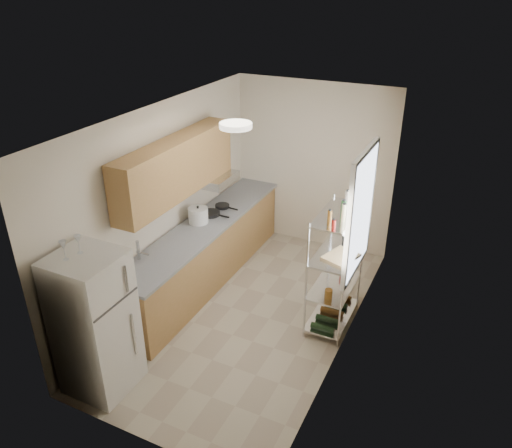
{
  "coord_description": "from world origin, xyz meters",
  "views": [
    {
      "loc": [
        2.36,
        -4.72,
        3.97
      ],
      "look_at": [
        -0.03,
        0.25,
        1.18
      ],
      "focal_mm": 35.0,
      "sensor_mm": 36.0,
      "label": 1
    }
  ],
  "objects": [
    {
      "name": "upper_cabinets",
      "position": [
        -1.05,
        0.1,
        1.81
      ],
      "size": [
        0.33,
        2.2,
        0.72
      ],
      "primitive_type": "cube",
      "color": "#AC7B49",
      "rests_on": "room"
    },
    {
      "name": "frying_pan_large",
      "position": [
        -0.98,
        0.73,
        0.92
      ],
      "size": [
        0.27,
        0.27,
        0.05
      ],
      "primitive_type": "cylinder",
      "rotation": [
        0.0,
        0.0,
        -0.02
      ],
      "color": "black",
      "rests_on": "counter_run"
    },
    {
      "name": "wine_glass_b",
      "position": [
        -0.97,
        -1.89,
        1.68
      ],
      "size": [
        0.07,
        0.07,
        0.2
      ],
      "primitive_type": null,
      "color": "silver",
      "rests_on": "refrigerator"
    },
    {
      "name": "cutting_board",
      "position": [
        1.08,
        0.2,
        1.02
      ],
      "size": [
        0.42,
        0.47,
        0.03
      ],
      "primitive_type": "cube",
      "rotation": [
        0.0,
        0.0,
        -0.33
      ],
      "color": "tan",
      "rests_on": "bakers_rack"
    },
    {
      "name": "ceiling_dome",
      "position": [
        0.0,
        -0.3,
        2.57
      ],
      "size": [
        0.34,
        0.34,
        0.05
      ],
      "primitive_type": "cylinder",
      "color": "white",
      "rests_on": "room"
    },
    {
      "name": "wine_glass_a",
      "position": [
        -0.94,
        -1.73,
        1.67
      ],
      "size": [
        0.07,
        0.07,
        0.19
      ],
      "primitive_type": null,
      "color": "silver",
      "rests_on": "refrigerator"
    },
    {
      "name": "rice_cooker",
      "position": [
        -1.01,
        0.45,
        1.01
      ],
      "size": [
        0.27,
        0.27,
        0.22
      ],
      "primitive_type": "cylinder",
      "color": "silver",
      "rests_on": "counter_run"
    },
    {
      "name": "storage_bag",
      "position": [
        1.03,
        0.63,
        0.64
      ],
      "size": [
        0.12,
        0.15,
        0.16
      ],
      "primitive_type": "cube",
      "rotation": [
        0.0,
        0.0,
        0.17
      ],
      "color": "#A61914",
      "rests_on": "bakers_rack"
    },
    {
      "name": "refrigerator",
      "position": [
        -0.87,
        -1.78,
        0.79
      ],
      "size": [
        0.65,
        0.65,
        1.58
      ],
      "primitive_type": "cube",
      "color": "silver",
      "rests_on": "ground"
    },
    {
      "name": "range_hood",
      "position": [
        -1.0,
        0.9,
        1.39
      ],
      "size": [
        0.5,
        0.6,
        0.12
      ],
      "primitive_type": "cube",
      "color": "#B7BABC",
      "rests_on": "room"
    },
    {
      "name": "window",
      "position": [
        1.23,
        0.35,
        1.55
      ],
      "size": [
        0.06,
        1.0,
        1.46
      ],
      "primitive_type": "cube",
      "color": "white",
      "rests_on": "room"
    },
    {
      "name": "counter_run",
      "position": [
        -0.92,
        0.44,
        0.45
      ],
      "size": [
        0.63,
        3.51,
        0.9
      ],
      "color": "#AC7B49",
      "rests_on": "ground"
    },
    {
      "name": "frying_pan_small",
      "position": [
        -0.95,
        1.02,
        0.92
      ],
      "size": [
        0.23,
        0.23,
        0.04
      ],
      "primitive_type": "cylinder",
      "rotation": [
        0.0,
        0.0,
        -0.09
      ],
      "color": "black",
      "rests_on": "counter_run"
    },
    {
      "name": "bakers_rack",
      "position": [
        1.0,
        0.3,
        1.11
      ],
      "size": [
        0.45,
        0.9,
        1.73
      ],
      "color": "silver",
      "rests_on": "ground"
    },
    {
      "name": "room",
      "position": [
        0.0,
        0.0,
        1.3
      ],
      "size": [
        2.52,
        4.42,
        2.62
      ],
      "color": "#B6AB94",
      "rests_on": "ground"
    },
    {
      "name": "espresso_machine",
      "position": [
        1.08,
        0.63,
        1.17
      ],
      "size": [
        0.21,
        0.28,
        0.31
      ],
      "primitive_type": "cube",
      "rotation": [
        0.0,
        0.0,
        0.11
      ],
      "color": "black",
      "rests_on": "bakers_rack"
    }
  ]
}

